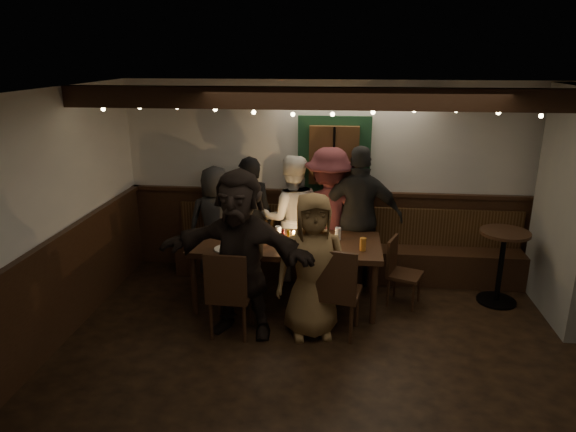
# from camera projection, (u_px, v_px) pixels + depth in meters

# --- Properties ---
(room) EXTENTS (6.02, 5.01, 2.62)m
(room) POSITION_uv_depth(u_px,v_px,m) (443.00, 224.00, 5.81)
(room) COLOR black
(room) RESTS_ON ground
(dining_table) EXTENTS (2.22, 0.95, 0.96)m
(dining_table) POSITION_uv_depth(u_px,v_px,m) (286.00, 247.00, 6.07)
(dining_table) COLOR black
(dining_table) RESTS_ON ground
(chair_near_left) EXTENTS (0.46, 0.46, 0.98)m
(chair_near_left) POSITION_uv_depth(u_px,v_px,m) (229.00, 290.00, 5.37)
(chair_near_left) COLOR black
(chair_near_left) RESTS_ON ground
(chair_near_right) EXTENTS (0.54, 0.54, 1.03)m
(chair_near_right) POSITION_uv_depth(u_px,v_px,m) (336.00, 288.00, 5.36)
(chair_near_right) COLOR black
(chair_near_right) RESTS_ON ground
(chair_end) EXTENTS (0.48, 0.48, 0.83)m
(chair_end) POSITION_uv_depth(u_px,v_px,m) (399.00, 267.00, 6.16)
(chair_end) COLOR black
(chair_end) RESTS_ON ground
(high_top) EXTENTS (0.58, 0.58, 0.92)m
(high_top) POSITION_uv_depth(u_px,v_px,m) (502.00, 258.00, 6.14)
(high_top) COLOR black
(high_top) RESTS_ON ground
(person_a) EXTENTS (0.85, 0.68, 1.51)m
(person_a) POSITION_uv_depth(u_px,v_px,m) (216.00, 221.00, 6.91)
(person_a) COLOR #29292B
(person_a) RESTS_ON ground
(person_b) EXTENTS (0.62, 0.42, 1.66)m
(person_b) POSITION_uv_depth(u_px,v_px,m) (250.00, 218.00, 6.80)
(person_b) COLOR black
(person_b) RESTS_ON ground
(person_c) EXTENTS (0.92, 0.78, 1.68)m
(person_c) POSITION_uv_depth(u_px,v_px,m) (291.00, 218.00, 6.78)
(person_c) COLOR white
(person_c) RESTS_ON ground
(person_d) EXTENTS (1.19, 0.72, 1.79)m
(person_d) POSITION_uv_depth(u_px,v_px,m) (329.00, 215.00, 6.70)
(person_d) COLOR #4E2126
(person_d) RESTS_ON ground
(person_e) EXTENTS (1.09, 0.47, 1.84)m
(person_e) POSITION_uv_depth(u_px,v_px,m) (360.00, 218.00, 6.53)
(person_e) COLOR black
(person_e) RESTS_ON ground
(person_f) EXTENTS (1.75, 0.81, 1.82)m
(person_f) POSITION_uv_depth(u_px,v_px,m) (240.00, 254.00, 5.38)
(person_f) COLOR black
(person_f) RESTS_ON ground
(person_g) EXTENTS (0.86, 0.65, 1.59)m
(person_g) POSITION_uv_depth(u_px,v_px,m) (312.00, 266.00, 5.37)
(person_g) COLOR olive
(person_g) RESTS_ON ground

